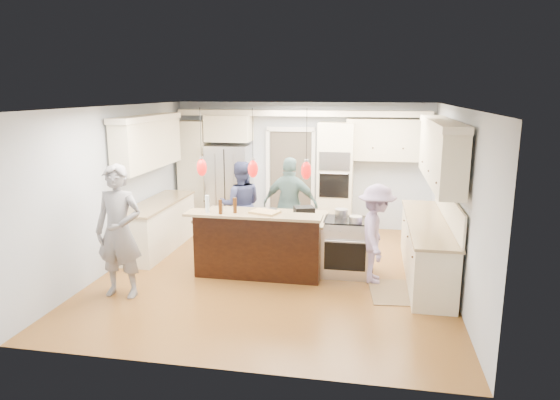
# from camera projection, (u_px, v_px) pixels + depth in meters

# --- Properties ---
(ground_plane) EXTENTS (6.00, 6.00, 0.00)m
(ground_plane) POSITION_uv_depth(u_px,v_px,m) (276.00, 272.00, 8.26)
(ground_plane) COLOR #9C672A
(ground_plane) RESTS_ON ground
(room_shell) EXTENTS (5.54, 6.04, 2.72)m
(room_shell) POSITION_uv_depth(u_px,v_px,m) (276.00, 163.00, 7.86)
(room_shell) COLOR #B2BCC6
(room_shell) RESTS_ON ground
(refrigerator) EXTENTS (0.90, 0.70, 1.80)m
(refrigerator) POSITION_uv_depth(u_px,v_px,m) (229.00, 186.00, 10.87)
(refrigerator) COLOR #B7B7BC
(refrigerator) RESTS_ON ground
(oven_column) EXTENTS (0.72, 0.69, 2.30)m
(oven_column) POSITION_uv_depth(u_px,v_px,m) (335.00, 178.00, 10.44)
(oven_column) COLOR beige
(oven_column) RESTS_ON ground
(back_upper_cabinets) EXTENTS (5.30, 0.61, 2.54)m
(back_upper_cabinets) POSITION_uv_depth(u_px,v_px,m) (266.00, 151.00, 10.68)
(back_upper_cabinets) COLOR beige
(back_upper_cabinets) RESTS_ON ground
(right_counter_run) EXTENTS (0.64, 3.10, 2.51)m
(right_counter_run) POSITION_uv_depth(u_px,v_px,m) (431.00, 213.00, 7.88)
(right_counter_run) COLOR beige
(right_counter_run) RESTS_ON ground
(left_cabinets) EXTENTS (0.64, 2.30, 2.51)m
(left_cabinets) POSITION_uv_depth(u_px,v_px,m) (155.00, 195.00, 9.23)
(left_cabinets) COLOR beige
(left_cabinets) RESTS_ON ground
(kitchen_island) EXTENTS (2.10, 1.46, 1.12)m
(kitchen_island) POSITION_uv_depth(u_px,v_px,m) (262.00, 242.00, 8.26)
(kitchen_island) COLOR black
(kitchen_island) RESTS_ON ground
(island_range) EXTENTS (0.82, 0.71, 0.92)m
(island_range) POSITION_uv_depth(u_px,v_px,m) (348.00, 247.00, 8.09)
(island_range) COLOR #B7B7BC
(island_range) RESTS_ON ground
(pendant_lights) EXTENTS (1.75, 0.15, 1.03)m
(pendant_lights) POSITION_uv_depth(u_px,v_px,m) (253.00, 169.00, 7.42)
(pendant_lights) COLOR black
(pendant_lights) RESTS_ON ground
(person_bar_end) EXTENTS (0.72, 0.48, 1.94)m
(person_bar_end) POSITION_uv_depth(u_px,v_px,m) (119.00, 231.00, 7.14)
(person_bar_end) COLOR gray
(person_bar_end) RESTS_ON ground
(person_far_left) EXTENTS (0.93, 0.80, 1.66)m
(person_far_left) POSITION_uv_depth(u_px,v_px,m) (241.00, 205.00, 9.41)
(person_far_left) COLOR navy
(person_far_left) RESTS_ON ground
(person_far_right) EXTENTS (1.07, 0.52, 1.76)m
(person_far_right) POSITION_uv_depth(u_px,v_px,m) (290.00, 205.00, 9.20)
(person_far_right) COLOR slate
(person_far_right) RESTS_ON ground
(person_range_side) EXTENTS (0.59, 1.01, 1.55)m
(person_range_side) POSITION_uv_depth(u_px,v_px,m) (376.00, 234.00, 7.70)
(person_range_side) COLOR #9B84B3
(person_range_side) RESTS_ON ground
(floor_rug) EXTENTS (0.77, 1.05, 0.01)m
(floor_rug) POSITION_uv_depth(u_px,v_px,m) (393.00, 292.00, 7.43)
(floor_rug) COLOR olive
(floor_rug) RESTS_ON ground
(water_bottle) EXTENTS (0.06, 0.06, 0.27)m
(water_bottle) POSITION_uv_depth(u_px,v_px,m) (207.00, 204.00, 7.60)
(water_bottle) COLOR silver
(water_bottle) RESTS_ON kitchen_island
(beer_bottle_a) EXTENTS (0.06, 0.06, 0.22)m
(beer_bottle_a) POSITION_uv_depth(u_px,v_px,m) (207.00, 205.00, 7.63)
(beer_bottle_a) COLOR #42220B
(beer_bottle_a) RESTS_ON kitchen_island
(beer_bottle_b) EXTENTS (0.06, 0.06, 0.22)m
(beer_bottle_b) POSITION_uv_depth(u_px,v_px,m) (220.00, 207.00, 7.50)
(beer_bottle_b) COLOR #42220B
(beer_bottle_b) RESTS_ON kitchen_island
(beer_bottle_c) EXTENTS (0.06, 0.06, 0.24)m
(beer_bottle_c) POSITION_uv_depth(u_px,v_px,m) (235.00, 205.00, 7.57)
(beer_bottle_c) COLOR #42220B
(beer_bottle_c) RESTS_ON kitchen_island
(drink_can) EXTENTS (0.09, 0.09, 0.13)m
(drink_can) POSITION_uv_depth(u_px,v_px,m) (221.00, 208.00, 7.61)
(drink_can) COLOR #B7B7BC
(drink_can) RESTS_ON kitchen_island
(cutting_board) EXTENTS (0.49, 0.42, 0.03)m
(cutting_board) POSITION_uv_depth(u_px,v_px,m) (265.00, 212.00, 7.58)
(cutting_board) COLOR tan
(cutting_board) RESTS_ON kitchen_island
(pot_large) EXTENTS (0.22, 0.22, 0.13)m
(pot_large) POSITION_uv_depth(u_px,v_px,m) (341.00, 213.00, 8.17)
(pot_large) COLOR #B7B7BC
(pot_large) RESTS_ON island_range
(pot_small) EXTENTS (0.20, 0.20, 0.10)m
(pot_small) POSITION_uv_depth(u_px,v_px,m) (356.00, 219.00, 7.80)
(pot_small) COLOR #B7B7BC
(pot_small) RESTS_ON island_range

